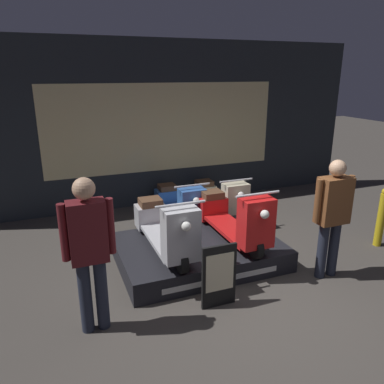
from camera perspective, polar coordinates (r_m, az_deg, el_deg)
The scene contains 11 objects.
ground_plane at distance 4.80m, azimuth 9.84°, elevation -15.18°, with size 30.00×30.00×0.00m, color #423D38.
shop_wall_back at distance 7.50m, azimuth -4.29°, elevation 10.16°, with size 8.42×0.09×3.20m.
display_platform at distance 5.41m, azimuth 0.99°, elevation -9.06°, with size 2.25×1.58×0.29m.
scooter_display_left at distance 4.99m, azimuth -4.06°, elevation -5.44°, with size 0.60×1.77×0.88m.
scooter_display_right at distance 5.35m, azimuth 6.34°, elevation -3.87°, with size 0.60×1.77×0.88m.
scooter_backrow_0 at distance 6.69m, azimuth -1.88°, elevation -1.96°, with size 0.60×1.77×0.88m.
scooter_backrow_1 at distance 6.97m, azimuth 4.25°, elevation -1.16°, with size 0.60×1.77×0.88m.
person_left_browsing at distance 3.86m, azimuth -15.41°, elevation -8.05°, with size 0.52×0.22×1.66m.
person_right_browsing at distance 5.06m, azimuth 20.63°, elevation -2.70°, with size 0.57×0.23×1.58m.
price_sign_board at distance 4.36m, azimuth 4.14°, elevation -12.63°, with size 0.42×0.04×0.77m.
street_bollard at distance 6.44m, azimuth 26.88°, elevation -3.49°, with size 0.12×0.12×0.93m.
Camera 1 is at (-2.17, -3.40, 2.60)m, focal length 35.00 mm.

